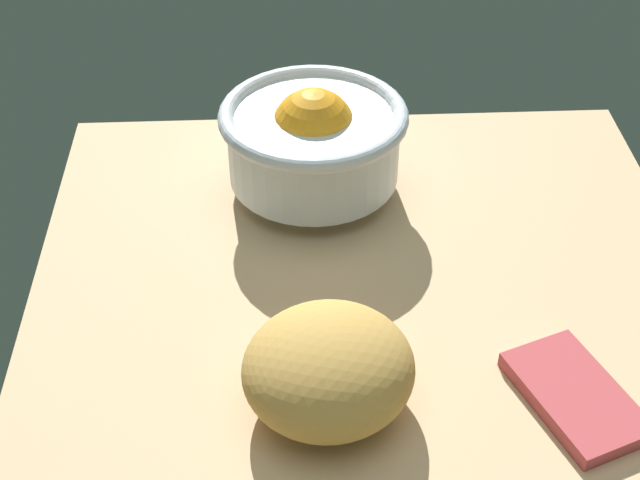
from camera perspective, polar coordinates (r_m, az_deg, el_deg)
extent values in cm
cube|color=#D5AD80|center=(77.77, 3.73, -9.61)|extent=(82.53, 61.59, 3.00)
cylinder|color=silver|center=(95.96, -0.39, 3.57)|extent=(8.62, 8.62, 1.84)
cylinder|color=silver|center=(93.41, -0.40, 5.79)|extent=(17.17, 17.17, 7.11)
torus|color=silver|center=(91.49, -0.41, 7.65)|extent=(18.77, 18.77, 1.60)
sphere|color=orange|center=(92.72, -0.49, 6.72)|extent=(7.36, 7.36, 7.36)
sphere|color=orange|center=(92.40, -0.41, 6.75)|extent=(8.49, 8.49, 8.49)
sphere|color=orange|center=(92.51, -0.41, 6.64)|extent=(7.32, 7.32, 7.32)
sphere|color=orange|center=(92.43, -0.41, 6.72)|extent=(8.27, 8.27, 8.27)
sphere|color=orange|center=(92.51, -0.41, 6.64)|extent=(7.35, 7.35, 7.35)
ellipsoid|color=#BE9044|center=(72.36, 0.52, -7.93)|extent=(18.81, 18.89, 7.79)
cube|color=#B8454B|center=(77.48, 15.42, -9.23)|extent=(13.55, 10.68, 1.39)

